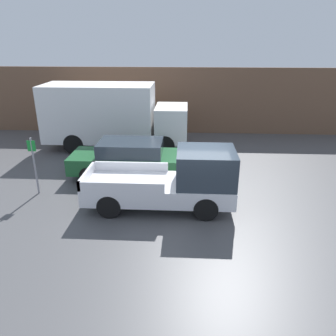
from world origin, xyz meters
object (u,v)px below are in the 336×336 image
Objects in this scene: delivery_truck at (110,114)px; car at (129,158)px; parking_sign at (34,163)px; pickup_truck at (175,181)px.

car is at bearing -67.97° from delivery_truck.
delivery_truck is at bearing 74.27° from parking_sign.
parking_sign is at bearing -105.73° from delivery_truck.
car is at bearing 127.86° from pickup_truck.
parking_sign is at bearing 171.66° from pickup_truck.
delivery_truck is at bearing 119.04° from pickup_truck.
car is 3.71m from parking_sign.
pickup_truck is 2.31× the size of parking_sign.
delivery_truck reaches higher than pickup_truck.
delivery_truck is at bearing 112.03° from car.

